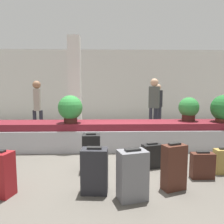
{
  "coord_description": "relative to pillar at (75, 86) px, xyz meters",
  "views": [
    {
      "loc": [
        -0.17,
        -4.09,
        1.57
      ],
      "look_at": [
        0.0,
        1.4,
        0.93
      ],
      "focal_mm": 35.0,
      "sensor_mm": 36.0,
      "label": 1
    }
  ],
  "objects": [
    {
      "name": "pillar",
      "position": [
        0.0,
        0.0,
        0.0
      ],
      "size": [
        0.39,
        0.39,
        3.2
      ],
      "color": "silver",
      "rests_on": "ground_plane"
    },
    {
      "name": "back_wall",
      "position": [
        1.17,
        2.57,
        0.0
      ],
      "size": [
        18.0,
        0.06,
        3.2
      ],
      "color": "silver",
      "rests_on": "ground_plane"
    },
    {
      "name": "suitcase_8",
      "position": [
        2.67,
        -3.71,
        -1.38
      ],
      "size": [
        0.39,
        0.17,
        0.47
      ],
      "rotation": [
        0.0,
        0.0,
        -0.01
      ],
      "color": "#472319",
      "rests_on": "ground_plane"
    },
    {
      "name": "ground_plane",
      "position": [
        1.17,
        -3.19,
        -1.6
      ],
      "size": [
        18.0,
        18.0,
        0.0
      ],
      "primitive_type": "plane",
      "color": "#59544C"
    },
    {
      "name": "carousel",
      "position": [
        1.17,
        -1.79,
        -1.27
      ],
      "size": [
        7.76,
        0.95,
        0.68
      ],
      "color": "#9E9EA3",
      "rests_on": "ground_plane"
    },
    {
      "name": "suitcase_4",
      "position": [
        0.74,
        -3.3,
        -1.25
      ],
      "size": [
        0.33,
        0.29,
        0.72
      ],
      "rotation": [
        0.0,
        0.0,
        0.03
      ],
      "color": "black",
      "rests_on": "ground_plane"
    },
    {
      "name": "suitcase_7",
      "position": [
        3.16,
        -3.5,
        -1.37
      ],
      "size": [
        0.36,
        0.2,
        0.48
      ],
      "rotation": [
        0.0,
        0.0,
        0.05
      ],
      "color": "#A3843D",
      "rests_on": "ground_plane"
    },
    {
      "name": "traveler_1",
      "position": [
        2.59,
        -0.23,
        -0.48
      ],
      "size": [
        0.37,
        0.3,
        1.84
      ],
      "rotation": [
        0.0,
        0.0,
        -0.46
      ],
      "color": "#282833",
      "rests_on": "ground_plane"
    },
    {
      "name": "potted_plant_1",
      "position": [
        3.18,
        -1.68,
        -0.6
      ],
      "size": [
        0.52,
        0.52,
        0.62
      ],
      "color": "#381914",
      "rests_on": "carousel"
    },
    {
      "name": "suitcase_5",
      "position": [
        1.91,
        -3.18,
        -1.37
      ],
      "size": [
        0.42,
        0.3,
        0.49
      ],
      "rotation": [
        0.0,
        0.0,
        0.29
      ],
      "color": "black",
      "rests_on": "ground_plane"
    },
    {
      "name": "traveler_0",
      "position": [
        -1.1,
        -0.49,
        -0.54
      ],
      "size": [
        0.31,
        0.35,
        1.76
      ],
      "rotation": [
        0.0,
        0.0,
        -1.39
      ],
      "color": "#282833",
      "rests_on": "ground_plane"
    },
    {
      "name": "suitcase_1",
      "position": [
        1.38,
        -4.37,
        -1.25
      ],
      "size": [
        0.45,
        0.36,
        0.73
      ],
      "rotation": [
        0.0,
        0.0,
        0.26
      ],
      "color": "slate",
      "rests_on": "ground_plane"
    },
    {
      "name": "potted_plant_2",
      "position": [
        4.02,
        -1.86,
        -0.58
      ],
      "size": [
        0.67,
        0.67,
        0.69
      ],
      "color": "#4C2319",
      "rests_on": "carousel"
    },
    {
      "name": "traveler_2",
      "position": [
        3.02,
        1.06,
        -0.6
      ],
      "size": [
        0.33,
        0.36,
        1.68
      ],
      "rotation": [
        0.0,
        0.0,
        2.2
      ],
      "color": "#282833",
      "rests_on": "ground_plane"
    },
    {
      "name": "suitcase_2",
      "position": [
        2.05,
        -4.1,
        -1.25
      ],
      "size": [
        0.4,
        0.3,
        0.73
      ],
      "rotation": [
        0.0,
        0.0,
        0.34
      ],
      "color": "#472319",
      "rests_on": "ground_plane"
    },
    {
      "name": "potted_plant_0",
      "position": [
        0.15,
        -1.94,
        -0.56
      ],
      "size": [
        0.6,
        0.6,
        0.68
      ],
      "color": "#381914",
      "rests_on": "carousel"
    },
    {
      "name": "suitcase_3",
      "position": [
        0.84,
        -4.16,
        -1.26
      ],
      "size": [
        0.4,
        0.29,
        0.7
      ],
      "rotation": [
        0.0,
        0.0,
        -0.07
      ],
      "color": "#232328",
      "rests_on": "ground_plane"
    }
  ]
}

